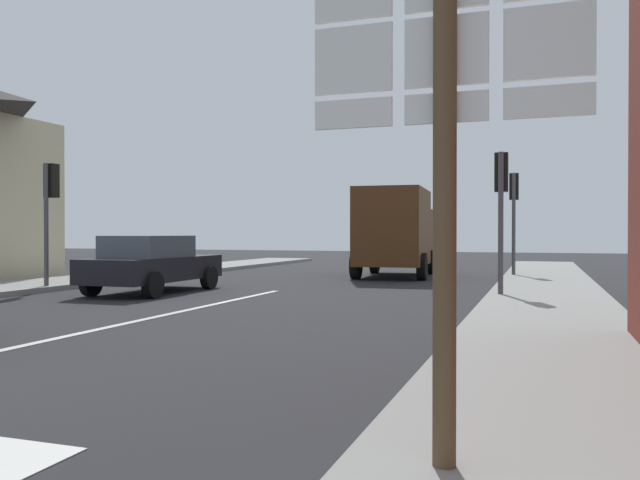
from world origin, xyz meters
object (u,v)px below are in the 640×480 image
delivery_truck (395,230)px  traffic_light_near_left (50,197)px  traffic_light_far_right (514,201)px  sedan_far (152,263)px  route_sign_post (445,153)px  traffic_light_near_right (501,191)px

delivery_truck → traffic_light_near_left: traffic_light_near_left is taller
traffic_light_near_left → traffic_light_far_right: traffic_light_far_right is taller
sedan_far → delivery_truck: delivery_truck is taller
route_sign_post → traffic_light_near_left: 15.46m
traffic_light_near_right → traffic_light_far_right: bearing=90.0°
sedan_far → route_sign_post: route_sign_post is taller
delivery_truck → traffic_light_near_left: (-7.53, -8.39, 0.86)m
route_sign_post → traffic_light_near_left: traffic_light_near_left is taller
traffic_light_far_right → route_sign_post: bearing=-89.0°
route_sign_post → traffic_light_far_right: 18.91m
traffic_light_far_right → traffic_light_near_right: bearing=-90.0°
delivery_truck → sedan_far: bearing=-120.0°
traffic_light_near_left → traffic_light_near_right: (11.50, 1.58, 0.01)m
traffic_light_near_right → delivery_truck: bearing=120.2°
traffic_light_far_right → delivery_truck: bearing=-171.9°
sedan_far → traffic_light_far_right: 12.29m
route_sign_post → traffic_light_near_right: traffic_light_near_right is taller
delivery_truck → traffic_light_near_right: bearing=-59.8°
sedan_far → traffic_light_near_right: bearing=7.9°
delivery_truck → traffic_light_near_right: (3.97, -6.81, 0.86)m
route_sign_post → traffic_light_near_left: bearing=140.0°
traffic_light_near_right → traffic_light_far_right: 7.38m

